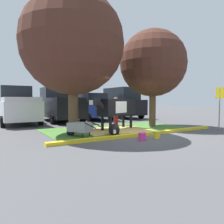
{
  "coord_description": "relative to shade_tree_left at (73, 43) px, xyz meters",
  "views": [
    {
      "loc": [
        -5.7,
        -7.05,
        1.49
      ],
      "look_at": [
        -0.1,
        1.96,
        0.9
      ],
      "focal_mm": 34.17,
      "sensor_mm": 36.0,
      "label": 1
    }
  ],
  "objects": [
    {
      "name": "bucket_pink",
      "position": [
        1.48,
        -3.07,
        -3.87
      ],
      "size": [
        0.32,
        0.32,
        0.28
      ],
      "color": "#EA3893",
      "rests_on": "ground"
    },
    {
      "name": "person_handler",
      "position": [
        3.09,
        1.22,
        -3.12
      ],
      "size": [
        0.4,
        0.4,
        1.67
      ],
      "color": "maroon",
      "rests_on": "ground"
    },
    {
      "name": "curb_yellow",
      "position": [
        2.37,
        -2.26,
        -3.96
      ],
      "size": [
        8.46,
        0.24,
        0.12
      ],
      "primitive_type": "cube",
      "color": "yellow",
      "rests_on": "ground"
    },
    {
      "name": "cow_holstein",
      "position": [
        2.15,
        -0.26,
        -2.88
      ],
      "size": [
        3.03,
        1.47,
        1.59
      ],
      "color": "black",
      "rests_on": "ground"
    },
    {
      "name": "shade_tree_right",
      "position": [
        4.74,
        -0.07,
        -0.47
      ],
      "size": [
        3.74,
        3.74,
        5.44
      ],
      "color": "brown",
      "rests_on": "ground"
    },
    {
      "name": "bucket_yellow",
      "position": [
        2.18,
        -3.1,
        -3.87
      ],
      "size": [
        0.28,
        0.28,
        0.28
      ],
      "color": "yellow",
      "rests_on": "ground"
    },
    {
      "name": "pickup_truck_maroon",
      "position": [
        -1.56,
        5.6,
        -2.91
      ],
      "size": [
        2.26,
        5.42,
        2.42
      ],
      "color": "silver",
      "rests_on": "ground"
    },
    {
      "name": "shade_tree_left",
      "position": [
        0.0,
        0.0,
        0.0
      ],
      "size": [
        4.63,
        4.63,
        6.35
      ],
      "color": "brown",
      "rests_on": "ground"
    },
    {
      "name": "grass_island",
      "position": [
        2.37,
        -0.08,
        -4.01
      ],
      "size": [
        7.26,
        4.05,
        0.02
      ],
      "primitive_type": "cube",
      "color": "#477A33",
      "rests_on": "ground"
    },
    {
      "name": "pickup_truck_black",
      "position": [
        1.2,
        5.76,
        -2.91
      ],
      "size": [
        2.26,
        5.42,
        2.42
      ],
      "color": "black",
      "rests_on": "ground"
    },
    {
      "name": "ground_plane",
      "position": [
        2.1,
        -2.08,
        -4.02
      ],
      "size": [
        80.0,
        80.0,
        0.0
      ],
      "primitive_type": "plane",
      "color": "#4C4C4F"
    },
    {
      "name": "suv_black",
      "position": [
        6.56,
        5.75,
        -2.75
      ],
      "size": [
        2.15,
        4.62,
        2.52
      ],
      "color": "black",
      "rests_on": "ground"
    },
    {
      "name": "sedan_blue",
      "position": [
        3.74,
        5.64,
        -3.04
      ],
      "size": [
        2.05,
        4.42,
        2.02
      ],
      "color": "navy",
      "rests_on": "ground"
    },
    {
      "name": "wheelbarrow",
      "position": [
        -0.18,
        -1.14,
        -3.63
      ],
      "size": [
        1.13,
        1.54,
        0.63
      ],
      "color": "gray",
      "rests_on": "ground"
    },
    {
      "name": "parking_sign",
      "position": [
        6.78,
        -2.82,
        -2.51
      ],
      "size": [
        0.06,
        0.44,
        2.14
      ],
      "color": "#99999E",
      "rests_on": "ground"
    },
    {
      "name": "hay_bedding",
      "position": [
        2.0,
        -0.42,
        -4.0
      ],
      "size": [
        3.43,
        2.72,
        0.04
      ],
      "primitive_type": "cube",
      "rotation": [
        0.0,
        0.0,
        -0.1
      ],
      "color": "tan",
      "rests_on": "ground"
    },
    {
      "name": "calf_lying",
      "position": [
        1.22,
        -1.55,
        -3.78
      ],
      "size": [
        0.97,
        1.28,
        0.48
      ],
      "color": "black",
      "rests_on": "ground"
    }
  ]
}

